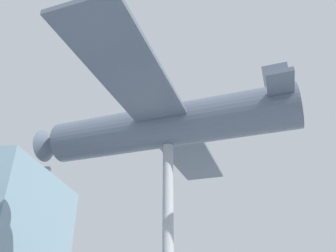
{
  "coord_description": "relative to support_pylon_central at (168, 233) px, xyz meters",
  "views": [
    {
      "loc": [
        -13.18,
        -1.45,
        1.48
      ],
      "look_at": [
        0.0,
        0.0,
        8.53
      ],
      "focal_mm": 35.0,
      "sensor_mm": 36.0,
      "label": 1
    }
  ],
  "objects": [
    {
      "name": "support_pylon_central",
      "position": [
        0.0,
        0.0,
        0.0
      ],
      "size": [
        0.45,
        0.45,
        7.55
      ],
      "color": "#999EA3",
      "rests_on": "ground_plane"
    },
    {
      "name": "suspended_airplane",
      "position": [
        0.05,
        0.24,
        4.76
      ],
      "size": [
        15.19,
        12.95,
        3.2
      ],
      "rotation": [
        0.0,
        0.0,
        -0.22
      ],
      "color": "#4C5666",
      "rests_on": "support_pylon_central"
    }
  ]
}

